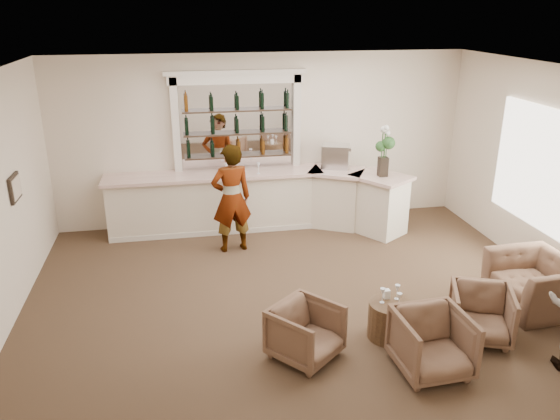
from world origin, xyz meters
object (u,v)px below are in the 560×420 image
(armchair_right, at_px, (481,314))
(armchair_far, at_px, (535,283))
(sommelier, at_px, (231,199))
(armchair_left, at_px, (306,332))
(bar_counter, at_px, (259,201))
(espresso_machine, at_px, (336,156))
(cocktail_table, at_px, (390,320))
(armchair_center, at_px, (432,343))
(flower_vase, at_px, (384,148))

(armchair_right, relative_size, armchair_far, 0.66)
(sommelier, height_order, armchair_left, sommelier)
(bar_counter, bearing_deg, espresso_machine, 2.94)
(bar_counter, relative_size, cocktail_table, 9.82)
(bar_counter, distance_m, armchair_center, 4.97)
(sommelier, relative_size, flower_vase, 2.03)
(armchair_center, height_order, espresso_machine, espresso_machine)
(sommelier, bearing_deg, armchair_right, 120.75)
(armchair_center, height_order, armchair_far, armchair_center)
(armchair_far, relative_size, espresso_machine, 2.27)
(armchair_center, bearing_deg, flower_vase, 75.14)
(armchair_left, distance_m, flower_vase, 4.47)
(armchair_center, bearing_deg, bar_counter, 102.79)
(bar_counter, relative_size, armchair_center, 6.84)
(armchair_left, bearing_deg, armchair_far, -31.23)
(cocktail_table, relative_size, armchair_center, 0.70)
(armchair_left, xyz_separation_m, armchair_center, (1.40, -0.55, 0.03))
(armchair_far, bearing_deg, armchair_right, -66.82)
(armchair_center, xyz_separation_m, espresso_machine, (0.19, 4.87, 0.99))
(bar_counter, xyz_separation_m, armchair_left, (-0.07, -4.24, -0.22))
(armchair_right, bearing_deg, armchair_center, -127.85)
(bar_counter, xyz_separation_m, cocktail_table, (1.12, -4.01, -0.32))
(armchair_left, relative_size, espresso_machine, 1.49)
(cocktail_table, bearing_deg, bar_counter, 105.62)
(cocktail_table, bearing_deg, sommelier, 119.04)
(sommelier, height_order, armchair_center, sommelier)
(armchair_left, relative_size, armchair_far, 0.66)
(espresso_machine, distance_m, flower_vase, 1.05)
(sommelier, xyz_separation_m, armchair_right, (2.88, -3.36, -0.61))
(sommelier, bearing_deg, espresso_machine, -165.54)
(armchair_far, height_order, espresso_machine, espresso_machine)
(armchair_left, bearing_deg, cocktail_table, -29.67)
(cocktail_table, xyz_separation_m, flower_vase, (1.10, 3.38, 1.43))
(espresso_machine, bearing_deg, armchair_left, -89.08)
(armchair_left, height_order, flower_vase, flower_vase)
(cocktail_table, height_order, espresso_machine, espresso_machine)
(cocktail_table, height_order, armchair_center, armchair_center)
(sommelier, height_order, flower_vase, flower_vase)
(armchair_far, bearing_deg, cocktail_table, -84.81)
(cocktail_table, bearing_deg, flower_vase, 71.96)
(sommelier, height_order, armchair_far, sommelier)
(flower_vase, bearing_deg, espresso_machine, 134.21)
(sommelier, distance_m, armchair_right, 4.47)
(bar_counter, relative_size, sommelier, 2.96)
(armchair_center, xyz_separation_m, armchair_right, (0.94, 0.54, -0.03))
(sommelier, bearing_deg, bar_counter, -134.54)
(sommelier, relative_size, espresso_machine, 3.76)
(bar_counter, bearing_deg, armchair_center, -74.47)
(sommelier, bearing_deg, cocktail_table, 109.22)
(armchair_left, distance_m, armchair_far, 3.55)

